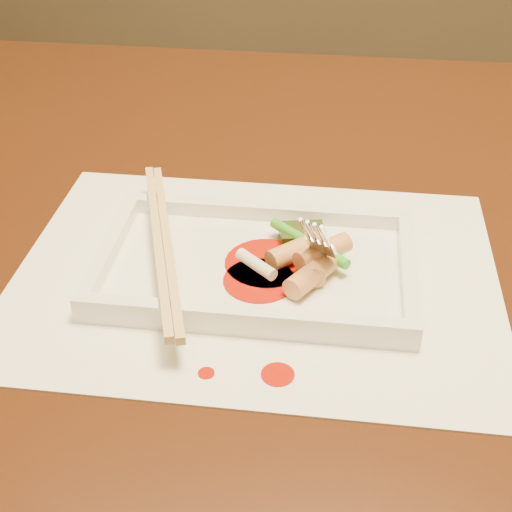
# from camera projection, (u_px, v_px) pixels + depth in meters

# --- Properties ---
(table) EXTENTS (1.40, 0.90, 0.75)m
(table) POSITION_uv_depth(u_px,v_px,m) (227.00, 304.00, 0.72)
(table) COLOR black
(table) RESTS_ON ground
(placemat) EXTENTS (0.40, 0.30, 0.00)m
(placemat) POSITION_uv_depth(u_px,v_px,m) (256.00, 274.00, 0.60)
(placemat) COLOR white
(placemat) RESTS_ON table
(sauce_splatter_a) EXTENTS (0.02, 0.02, 0.00)m
(sauce_splatter_a) POSITION_uv_depth(u_px,v_px,m) (278.00, 374.00, 0.50)
(sauce_splatter_a) COLOR #B31505
(sauce_splatter_a) RESTS_ON placemat
(sauce_splatter_b) EXTENTS (0.01, 0.01, 0.00)m
(sauce_splatter_b) POSITION_uv_depth(u_px,v_px,m) (206.00, 373.00, 0.50)
(sauce_splatter_b) COLOR #B31505
(sauce_splatter_b) RESTS_ON placemat
(plate_base) EXTENTS (0.26, 0.16, 0.01)m
(plate_base) POSITION_uv_depth(u_px,v_px,m) (256.00, 270.00, 0.59)
(plate_base) COLOR white
(plate_base) RESTS_ON placemat
(plate_rim_far) EXTENTS (0.26, 0.01, 0.01)m
(plate_rim_far) POSITION_uv_depth(u_px,v_px,m) (266.00, 212.00, 0.65)
(plate_rim_far) COLOR white
(plate_rim_far) RESTS_ON plate_base
(plate_rim_near) EXTENTS (0.26, 0.01, 0.01)m
(plate_rim_near) POSITION_uv_depth(u_px,v_px,m) (243.00, 317.00, 0.53)
(plate_rim_near) COLOR white
(plate_rim_near) RESTS_ON plate_base
(plate_rim_left) EXTENTS (0.01, 0.14, 0.01)m
(plate_rim_left) POSITION_uv_depth(u_px,v_px,m) (110.00, 248.00, 0.60)
(plate_rim_left) COLOR white
(plate_rim_left) RESTS_ON plate_base
(plate_rim_right) EXTENTS (0.01, 0.14, 0.01)m
(plate_rim_right) POSITION_uv_depth(u_px,v_px,m) (409.00, 270.00, 0.57)
(plate_rim_right) COLOR white
(plate_rim_right) RESTS_ON plate_base
(veg_piece) EXTENTS (0.04, 0.03, 0.01)m
(veg_piece) POSITION_uv_depth(u_px,v_px,m) (302.00, 235.00, 0.61)
(veg_piece) COLOR black
(veg_piece) RESTS_ON plate_base
(scallion_white) EXTENTS (0.04, 0.03, 0.01)m
(scallion_white) POSITION_uv_depth(u_px,v_px,m) (256.00, 264.00, 0.57)
(scallion_white) COLOR #EAEACC
(scallion_white) RESTS_ON plate_base
(scallion_green) EXTENTS (0.07, 0.06, 0.01)m
(scallion_green) POSITION_uv_depth(u_px,v_px,m) (309.00, 243.00, 0.59)
(scallion_green) COLOR #288F17
(scallion_green) RESTS_ON plate_base
(chopstick_a) EXTENTS (0.08, 0.24, 0.01)m
(chopstick_a) POSITION_uv_depth(u_px,v_px,m) (158.00, 241.00, 0.59)
(chopstick_a) COLOR tan
(chopstick_a) RESTS_ON plate_rim_near
(chopstick_b) EXTENTS (0.08, 0.24, 0.01)m
(chopstick_b) POSITION_uv_depth(u_px,v_px,m) (167.00, 242.00, 0.59)
(chopstick_b) COLOR tan
(chopstick_b) RESTS_ON plate_rim_near
(fork) EXTENTS (0.09, 0.10, 0.14)m
(fork) POSITION_uv_depth(u_px,v_px,m) (348.00, 183.00, 0.55)
(fork) COLOR silver
(fork) RESTS_ON plate_base
(sauce_blob_0) EXTENTS (0.07, 0.07, 0.00)m
(sauce_blob_0) POSITION_uv_depth(u_px,v_px,m) (266.00, 263.00, 0.59)
(sauce_blob_0) COLOR #B31505
(sauce_blob_0) RESTS_ON plate_base
(sauce_blob_1) EXTENTS (0.06, 0.06, 0.00)m
(sauce_blob_1) POSITION_uv_depth(u_px,v_px,m) (259.00, 280.00, 0.57)
(sauce_blob_1) COLOR #B31505
(sauce_blob_1) RESTS_ON plate_base
(rice_cake_0) EXTENTS (0.04, 0.05, 0.02)m
(rice_cake_0) POSITION_uv_depth(u_px,v_px,m) (311.00, 275.00, 0.56)
(rice_cake_0) COLOR tan
(rice_cake_0) RESTS_ON plate_base
(rice_cake_1) EXTENTS (0.02, 0.05, 0.02)m
(rice_cake_1) POSITION_uv_depth(u_px,v_px,m) (313.00, 262.00, 0.58)
(rice_cake_1) COLOR tan
(rice_cake_1) RESTS_ON plate_base
(rice_cake_2) EXTENTS (0.05, 0.05, 0.02)m
(rice_cake_2) POSITION_uv_depth(u_px,v_px,m) (323.00, 252.00, 0.58)
(rice_cake_2) COLOR tan
(rice_cake_2) RESTS_ON plate_base
(rice_cake_3) EXTENTS (0.05, 0.05, 0.02)m
(rice_cake_3) POSITION_uv_depth(u_px,v_px,m) (296.00, 251.00, 0.59)
(rice_cake_3) COLOR tan
(rice_cake_3) RESTS_ON plate_base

